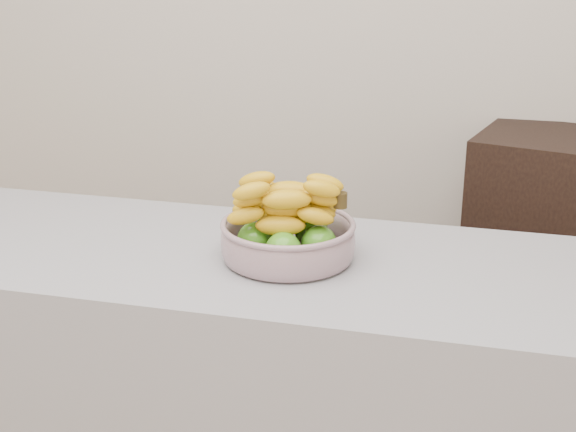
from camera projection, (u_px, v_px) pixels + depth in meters
The scene contains 3 objects.
counter at pixel (223, 422), 1.96m from camera, with size 2.00×0.60×0.90m, color #929299.
cabinet at pixel (551, 274), 2.73m from camera, with size 0.53×0.43×0.96m, color black.
fruit_bowl at pixel (288, 234), 1.75m from camera, with size 0.30×0.30×0.18m.
Camera 1 is at (0.57, -0.87, 1.59)m, focal length 50.00 mm.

